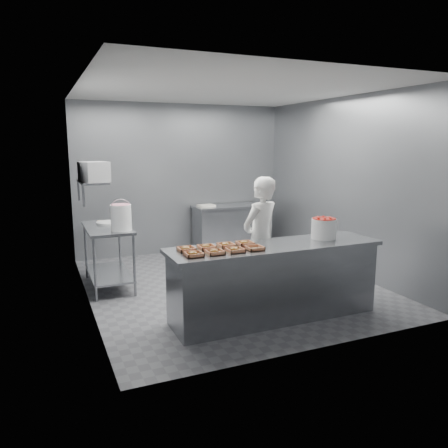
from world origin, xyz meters
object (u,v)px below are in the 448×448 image
at_px(tray_4, 186,249).
at_px(strawberry_tub, 324,228).
at_px(glaze_bucket, 121,217).
at_px(tray_7, 245,243).
at_px(tray_1, 215,252).
at_px(tray_6, 226,245).
at_px(back_counter, 232,228).
at_px(tray_2, 235,250).
at_px(service_counter, 274,281).
at_px(tray_5, 206,247).
at_px(prep_table, 108,247).
at_px(tray_3, 255,248).
at_px(worker, 260,240).
at_px(appliance, 94,172).
at_px(tray_0, 194,254).

distance_m(tray_4, strawberry_tub, 1.79).
bearing_deg(glaze_bucket, tray_7, -51.16).
relative_size(tray_1, tray_6, 1.00).
distance_m(tray_1, tray_7, 0.54).
relative_size(back_counter, tray_2, 8.01).
distance_m(service_counter, tray_5, 0.95).
relative_size(back_counter, tray_4, 8.01).
bearing_deg(prep_table, tray_2, -62.70).
xyz_separation_m(tray_6, strawberry_tub, (1.31, -0.06, 0.12)).
relative_size(prep_table, tray_7, 6.40).
relative_size(service_counter, back_counter, 1.73).
bearing_deg(tray_3, strawberry_tub, 10.01).
xyz_separation_m(tray_5, worker, (0.94, 0.48, -0.10)).
distance_m(back_counter, tray_5, 3.60).
height_order(back_counter, tray_2, tray_2).
relative_size(tray_2, tray_4, 1.00).
bearing_deg(strawberry_tub, tray_5, 177.80).
height_order(tray_5, worker, worker).
xyz_separation_m(tray_6, appliance, (-1.24, 1.56, 0.78)).
distance_m(tray_1, tray_3, 0.48).
bearing_deg(tray_5, tray_4, 180.00).
relative_size(tray_2, tray_5, 1.00).
bearing_deg(prep_table, tray_0, -74.11).
bearing_deg(prep_table, tray_1, -68.17).
xyz_separation_m(tray_7, glaze_bucket, (-1.17, 1.45, 0.17)).
xyz_separation_m(prep_table, glaze_bucket, (0.14, -0.37, 0.50)).
distance_m(tray_1, tray_5, 0.25).
relative_size(tray_2, tray_7, 1.00).
bearing_deg(tray_7, tray_4, 180.00).
bearing_deg(tray_0, tray_7, 18.95).
relative_size(strawberry_tub, appliance, 0.87).
xyz_separation_m(strawberry_tub, glaze_bucket, (-2.24, 1.51, 0.05)).
xyz_separation_m(tray_0, strawberry_tub, (1.79, 0.19, 0.12)).
xyz_separation_m(tray_4, strawberry_tub, (1.79, -0.06, 0.12)).
bearing_deg(appliance, tray_4, -80.22).
xyz_separation_m(service_counter, tray_1, (-0.82, -0.12, 0.47)).
bearing_deg(prep_table, tray_5, -65.55).
bearing_deg(back_counter, tray_4, -122.08).
distance_m(prep_table, appliance, 1.15).
xyz_separation_m(tray_0, tray_4, (0.00, 0.25, 0.00)).
height_order(tray_2, tray_3, tray_2).
bearing_deg(tray_0, tray_5, 45.84).
height_order(tray_4, glaze_bucket, glaze_bucket).
relative_size(tray_1, glaze_bucket, 0.43).
xyz_separation_m(prep_table, tray_6, (1.07, -1.83, 0.33)).
xyz_separation_m(prep_table, tray_1, (0.83, -2.07, 0.33)).
bearing_deg(strawberry_tub, tray_0, -174.00).
bearing_deg(tray_7, strawberry_tub, -3.19).
relative_size(tray_3, tray_5, 1.00).
bearing_deg(worker, tray_6, 10.73).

